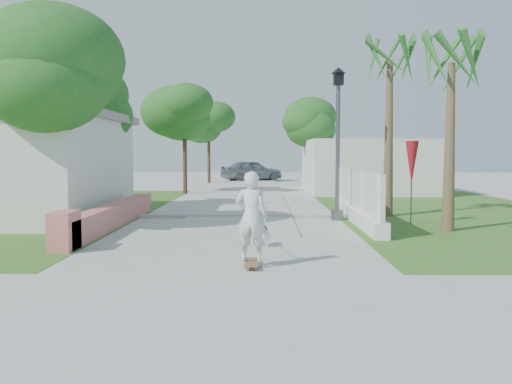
{
  "coord_description": "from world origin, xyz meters",
  "views": [
    {
      "loc": [
        0.71,
        -11.17,
        1.99
      ],
      "look_at": [
        0.56,
        1.58,
        1.1
      ],
      "focal_mm": 40.0,
      "sensor_mm": 36.0,
      "label": 1
    }
  ],
  "objects_px": {
    "dog": "(263,235)",
    "parked_car": "(252,170)",
    "skateboarder": "(252,218)",
    "patio_umbrella": "(412,163)",
    "street_lamp": "(338,137)",
    "bollard": "(249,190)"
  },
  "relations": [
    {
      "from": "dog",
      "to": "parked_car",
      "type": "relative_size",
      "value": 0.15
    },
    {
      "from": "bollard",
      "to": "parked_car",
      "type": "relative_size",
      "value": 0.26
    },
    {
      "from": "bollard",
      "to": "patio_umbrella",
      "type": "relative_size",
      "value": 0.47
    },
    {
      "from": "bollard",
      "to": "skateboarder",
      "type": "relative_size",
      "value": 0.38
    },
    {
      "from": "skateboarder",
      "to": "street_lamp",
      "type": "bearing_deg",
      "value": -99.96
    },
    {
      "from": "skateboarder",
      "to": "dog",
      "type": "distance_m",
      "value": 1.47
    },
    {
      "from": "bollard",
      "to": "patio_umbrella",
      "type": "height_order",
      "value": "patio_umbrella"
    },
    {
      "from": "skateboarder",
      "to": "parked_car",
      "type": "bearing_deg",
      "value": -77.21
    },
    {
      "from": "street_lamp",
      "to": "patio_umbrella",
      "type": "bearing_deg",
      "value": -27.76
    },
    {
      "from": "dog",
      "to": "parked_car",
      "type": "xyz_separation_m",
      "value": [
        -0.79,
        27.62,
        0.49
      ]
    },
    {
      "from": "street_lamp",
      "to": "patio_umbrella",
      "type": "xyz_separation_m",
      "value": [
        1.9,
        -1.0,
        -0.74
      ]
    },
    {
      "from": "street_lamp",
      "to": "dog",
      "type": "height_order",
      "value": "street_lamp"
    },
    {
      "from": "street_lamp",
      "to": "skateboarder",
      "type": "distance_m",
      "value": 6.69
    },
    {
      "from": "bollard",
      "to": "skateboarder",
      "type": "xyz_separation_m",
      "value": [
        0.31,
        -10.53,
        0.17
      ]
    },
    {
      "from": "street_lamp",
      "to": "skateboarder",
      "type": "height_order",
      "value": "street_lamp"
    },
    {
      "from": "street_lamp",
      "to": "patio_umbrella",
      "type": "height_order",
      "value": "street_lamp"
    },
    {
      "from": "street_lamp",
      "to": "dog",
      "type": "bearing_deg",
      "value": -114.92
    },
    {
      "from": "dog",
      "to": "patio_umbrella",
      "type": "bearing_deg",
      "value": 40.37
    },
    {
      "from": "bollard",
      "to": "dog",
      "type": "bearing_deg",
      "value": -86.69
    },
    {
      "from": "patio_umbrella",
      "to": "skateboarder",
      "type": "xyz_separation_m",
      "value": [
        -4.29,
        -5.03,
        -0.93
      ]
    },
    {
      "from": "bollard",
      "to": "dog",
      "type": "xyz_separation_m",
      "value": [
        0.53,
        -9.17,
        -0.35
      ]
    },
    {
      "from": "patio_umbrella",
      "to": "skateboarder",
      "type": "relative_size",
      "value": 0.81
    }
  ]
}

